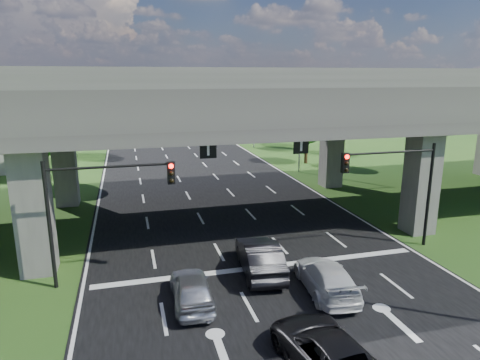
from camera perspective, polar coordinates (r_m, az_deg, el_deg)
name	(u,v)px	position (r m, az deg, el deg)	size (l,w,h in m)	color
ground	(288,301)	(19.57, 6.44, -15.77)	(160.00, 160.00, 0.00)	#254B18
road	(233,226)	(28.26, -0.97, -6.11)	(18.00, 120.00, 0.03)	black
overpass	(225,102)	(28.57, -2.03, 10.34)	(80.00, 15.00, 10.00)	#383633
signal_right	(398,178)	(24.93, 20.30, 0.31)	(5.76, 0.54, 6.00)	black
signal_left	(98,198)	(20.51, -18.39, -2.31)	(5.76, 0.54, 6.00)	black
streetlight_far	(297,115)	(43.25, 7.59, 8.63)	(3.38, 0.25, 10.00)	gray
streetlight_beyond	(251,104)	(58.31, 1.50, 10.03)	(3.38, 0.25, 10.00)	gray
tree_left_near	(39,130)	(42.73, -25.21, 6.00)	(4.50, 4.50, 7.80)	black
tree_left_mid	(23,128)	(51.18, -26.96, 6.16)	(3.91, 3.90, 6.76)	black
tree_left_far	(71,112)	(58.33, -21.64, 8.39)	(4.80, 4.80, 8.32)	black
tree_right_near	(307,123)	(48.20, 8.98, 7.48)	(4.20, 4.20, 7.28)	black
tree_right_mid	(304,119)	(56.72, 8.49, 8.09)	(3.91, 3.90, 6.76)	black
tree_right_far	(256,110)	(62.76, 2.18, 9.35)	(4.50, 4.50, 7.80)	black
car_silver	(192,289)	(19.01, -6.47, -14.19)	(1.66, 4.13, 1.41)	#B5B6BD
car_dark	(260,257)	(21.59, 2.64, -10.19)	(1.75, 5.01, 1.65)	black
car_white	(326,277)	(20.22, 11.41, -12.60)	(1.96, 4.82, 1.40)	silver
car_trailing	(327,352)	(15.46, 11.56, -21.56)	(2.37, 5.15, 1.43)	black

